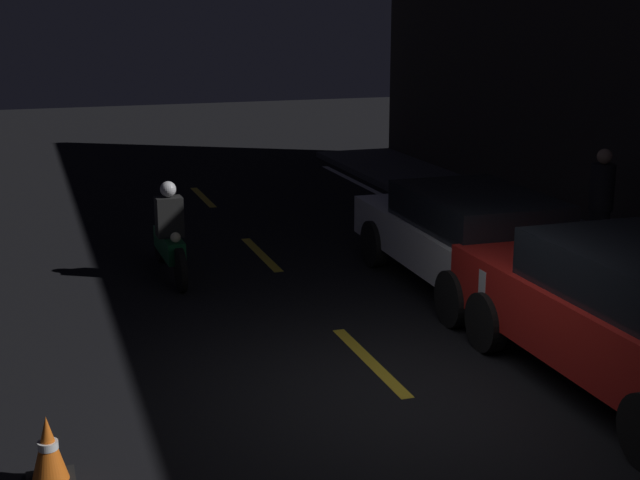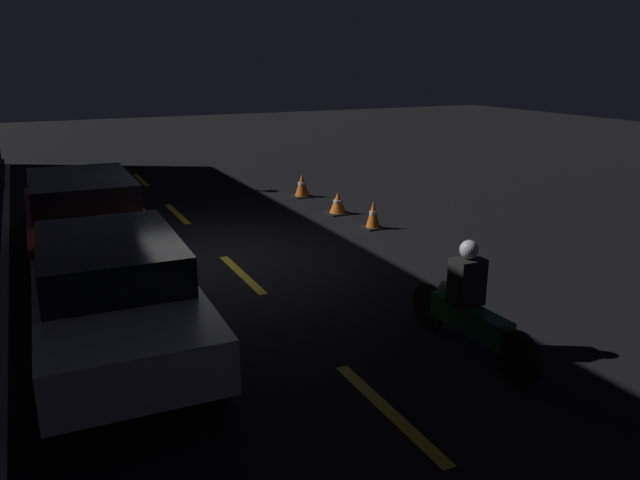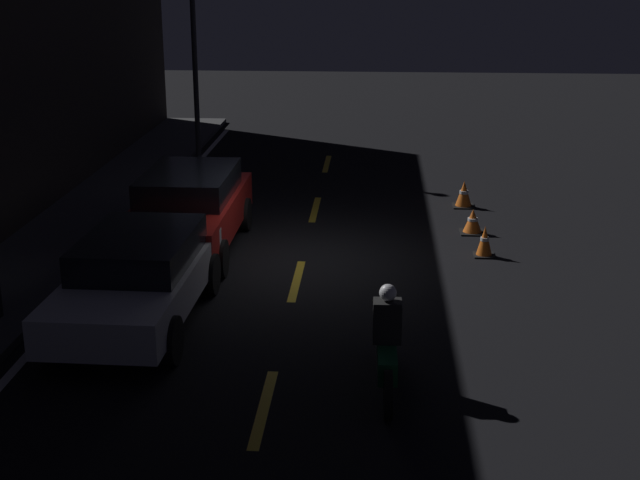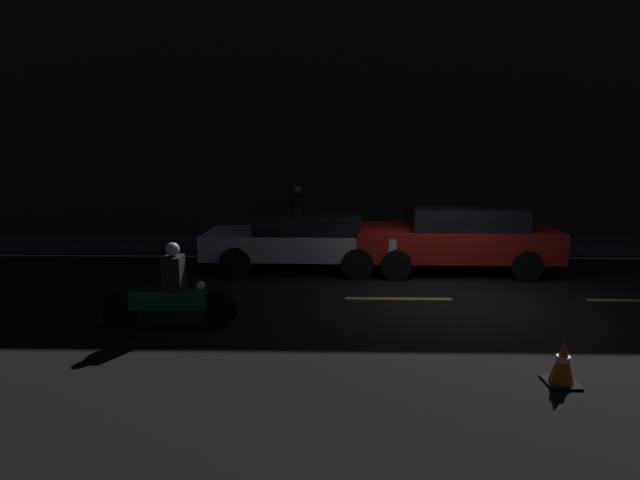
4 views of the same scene
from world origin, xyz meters
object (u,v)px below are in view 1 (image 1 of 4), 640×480
(sedan_white, at_px, (470,235))
(pedestrian, at_px, (601,205))
(traffic_cone_near, at_px, (48,451))
(motorcycle, at_px, (169,237))
(taxi_red, at_px, (640,315))

(sedan_white, bearing_deg, pedestrian, -82.73)
(sedan_white, xyz_separation_m, pedestrian, (-0.23, 2.17, 0.22))
(traffic_cone_near, height_order, pedestrian, pedestrian)
(motorcycle, bearing_deg, taxi_red, 33.10)
(traffic_cone_near, bearing_deg, pedestrian, 115.70)
(sedan_white, distance_m, traffic_cone_near, 6.55)
(taxi_red, distance_m, motorcycle, 6.51)
(taxi_red, xyz_separation_m, pedestrian, (-3.72, 2.21, 0.16))
(taxi_red, xyz_separation_m, motorcycle, (-5.38, -3.65, -0.24))
(motorcycle, distance_m, traffic_cone_near, 5.68)
(sedan_white, bearing_deg, traffic_cone_near, 123.52)
(taxi_red, bearing_deg, motorcycle, 34.53)
(sedan_white, distance_m, taxi_red, 3.50)
(taxi_red, distance_m, traffic_cone_near, 5.51)
(traffic_cone_near, bearing_deg, sedan_white, 122.20)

